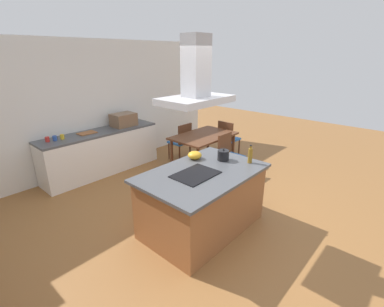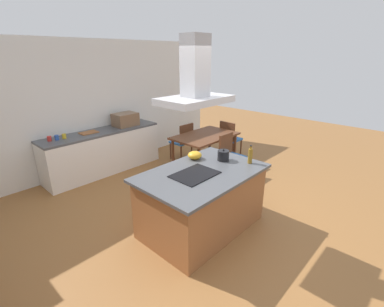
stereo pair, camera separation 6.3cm
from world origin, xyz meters
name	(u,v)px [view 1 (the left image)]	position (x,y,z in m)	size (l,w,h in m)	color
ground	(139,194)	(0.00, 1.50, 0.00)	(16.00, 16.00, 0.00)	#936033
wall_back	(82,108)	(0.00, 3.25, 1.35)	(7.20, 0.10, 2.70)	white
kitchen_island	(202,200)	(0.00, 0.00, 0.45)	(1.76, 1.15, 0.90)	#995B33
cooktop	(196,174)	(-0.15, 0.00, 0.91)	(0.60, 0.44, 0.01)	black
tea_kettle	(223,155)	(0.53, 0.04, 0.98)	(0.23, 0.17, 0.18)	black
olive_oil_bottle	(250,155)	(0.70, -0.31, 1.02)	(0.07, 0.07, 0.28)	olive
mixing_bowl	(195,155)	(0.28, 0.40, 0.96)	(0.21, 0.21, 0.12)	gold
back_counter	(102,152)	(0.12, 2.88, 0.45)	(2.48, 0.62, 0.90)	white
countertop_microwave	(124,120)	(0.72, 2.88, 1.04)	(0.50, 0.38, 0.28)	brown
coffee_mug_red	(47,139)	(-0.88, 2.96, 0.95)	(0.08, 0.08, 0.09)	red
coffee_mug_blue	(55,138)	(-0.76, 2.93, 0.95)	(0.08, 0.08, 0.09)	#2D56B2
coffee_mug_yellow	(62,137)	(-0.63, 2.92, 0.95)	(0.08, 0.08, 0.09)	gold
cutting_board	(87,133)	(-0.13, 2.93, 0.91)	(0.34, 0.24, 0.02)	#995B33
dining_table	(204,139)	(1.76, 1.44, 0.67)	(1.40, 0.90, 0.75)	#59331E
chair_facing_back_wall	(182,139)	(1.76, 2.10, 0.51)	(0.42, 0.42, 0.89)	#2D6BB7
chair_facing_island	(229,152)	(1.76, 0.77, 0.51)	(0.42, 0.42, 0.89)	#2D6BB7
chair_at_right_end	(228,137)	(2.67, 1.44, 0.51)	(0.42, 0.42, 0.89)	#2D6BB7
range_hood	(196,82)	(-0.15, 0.00, 2.10)	(0.90, 0.55, 0.78)	#ADADB2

